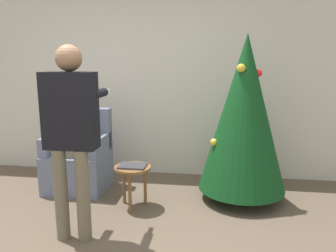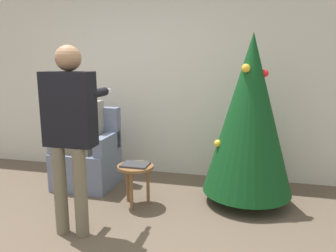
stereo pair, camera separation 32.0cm
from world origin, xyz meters
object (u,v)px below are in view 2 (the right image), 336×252
object	(u,v)px
side_stool	(135,172)
armchair	(88,158)
person_seated	(85,131)
christmas_tree	(250,115)
person_standing	(70,123)

from	to	relation	value
side_stool	armchair	bearing A→B (deg)	151.41
person_seated	christmas_tree	bearing A→B (deg)	-1.09
person_seated	person_standing	bearing A→B (deg)	-68.04
armchair	side_stool	bearing A→B (deg)	-28.59
christmas_tree	person_standing	xyz separation A→B (m)	(-1.55, -1.05, 0.03)
christmas_tree	person_seated	world-z (taller)	christmas_tree
christmas_tree	side_stool	world-z (taller)	christmas_tree
person_seated	side_stool	bearing A→B (deg)	-27.23
armchair	person_standing	bearing A→B (deg)	-68.48
person_standing	person_seated	bearing A→B (deg)	111.96
christmas_tree	side_stool	bearing A→B (deg)	-162.47
christmas_tree	person_standing	distance (m)	1.88
christmas_tree	person_seated	xyz separation A→B (m)	(-1.99, 0.04, -0.29)
armchair	side_stool	distance (m)	0.92
person_standing	side_stool	size ratio (longest dim) A/B	3.73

